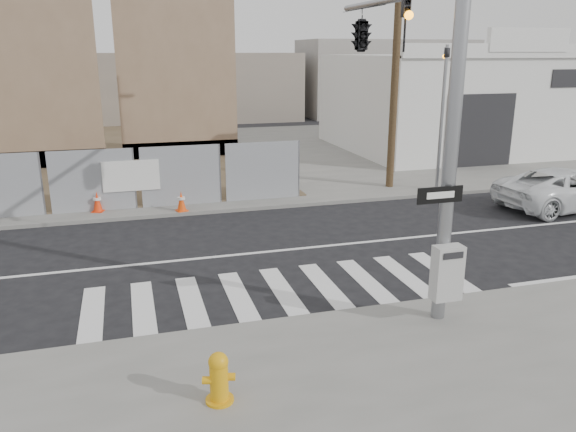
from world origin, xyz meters
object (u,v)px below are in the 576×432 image
object	(u,v)px
signal_pole	(387,66)
suv	(567,189)
auto_shop	(458,102)
fire_hydrant	(219,378)
traffic_cone_d	(181,201)
traffic_cone_c	(97,202)

from	to	relation	value
signal_pole	suv	world-z (taller)	signal_pole
auto_shop	suv	bearing A→B (deg)	-104.52
auto_shop	fire_hydrant	world-z (taller)	auto_shop
suv	traffic_cone_d	distance (m)	12.82
fire_hydrant	traffic_cone_d	bearing A→B (deg)	103.22
suv	traffic_cone_d	xyz separation A→B (m)	(-12.51, 2.83, -0.24)
signal_pole	fire_hydrant	size ratio (longest dim) A/B	8.79
suv	signal_pole	bearing A→B (deg)	107.89
signal_pole	traffic_cone_c	xyz separation A→B (m)	(-6.61, 6.94, -4.34)
fire_hydrant	signal_pole	bearing A→B (deg)	59.68
traffic_cone_c	fire_hydrant	bearing A→B (deg)	-79.57
suv	traffic_cone_c	world-z (taller)	suv
signal_pole	suv	bearing A→B (deg)	22.00
auto_shop	traffic_cone_d	world-z (taller)	auto_shop
auto_shop	fire_hydrant	size ratio (longest dim) A/B	15.07
fire_hydrant	traffic_cone_c	size ratio (longest dim) A/B	1.20
auto_shop	fire_hydrant	xyz separation A→B (m)	(-16.04, -19.32, -2.02)
signal_pole	auto_shop	distance (m)	19.04
signal_pole	traffic_cone_d	bearing A→B (deg)	122.56
signal_pole	suv	distance (m)	10.05
suv	traffic_cone_c	bearing A→B (deg)	72.84
signal_pole	traffic_cone_c	world-z (taller)	signal_pole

